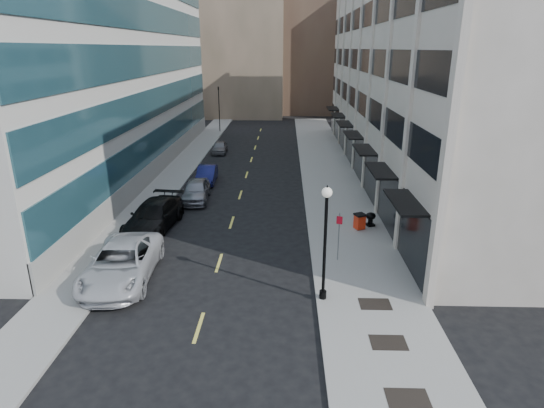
# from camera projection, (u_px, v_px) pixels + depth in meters

# --- Properties ---
(ground) EXTENTS (160.00, 160.00, 0.00)m
(ground) POSITION_uv_depth(u_px,v_px,m) (189.00, 359.00, 16.95)
(ground) COLOR black
(ground) RESTS_ON ground
(sidewalk_right) EXTENTS (5.00, 80.00, 0.15)m
(sidewalk_right) POSITION_uv_depth(u_px,v_px,m) (336.00, 195.00, 35.62)
(sidewalk_right) COLOR gray
(sidewalk_right) RESTS_ON ground
(sidewalk_left) EXTENTS (3.00, 80.00, 0.15)m
(sidewalk_left) POSITION_uv_depth(u_px,v_px,m) (159.00, 193.00, 36.01)
(sidewalk_left) COLOR gray
(sidewalk_left) RESTS_ON ground
(building_right) EXTENTS (15.30, 46.50, 18.25)m
(building_right) POSITION_uv_depth(u_px,v_px,m) (442.00, 72.00, 39.06)
(building_right) COLOR beige
(building_right) RESTS_ON ground
(building_left) EXTENTS (16.14, 46.00, 20.00)m
(building_left) POSITION_uv_depth(u_px,v_px,m) (64.00, 60.00, 39.67)
(building_left) COLOR beige
(building_left) RESTS_ON ground
(skyline_tan_near) EXTENTS (14.00, 18.00, 28.00)m
(skyline_tan_near) POSITION_uv_depth(u_px,v_px,m) (242.00, 29.00, 76.78)
(skyline_tan_near) COLOR #9A7E65
(skyline_tan_near) RESTS_ON ground
(skyline_brown) EXTENTS (12.00, 16.00, 34.00)m
(skyline_brown) POSITION_uv_depth(u_px,v_px,m) (312.00, 12.00, 79.24)
(skyline_brown) COLOR brown
(skyline_brown) RESTS_ON ground
(skyline_tan_far) EXTENTS (12.00, 14.00, 22.00)m
(skyline_tan_far) POSITION_uv_depth(u_px,v_px,m) (195.00, 48.00, 87.49)
(skyline_tan_far) COLOR #9A7E65
(skyline_tan_far) RESTS_ON ground
(skyline_stone) EXTENTS (10.00, 14.00, 20.00)m
(skyline_stone) POSITION_uv_depth(u_px,v_px,m) (373.00, 54.00, 75.57)
(skyline_stone) COLOR beige
(skyline_stone) RESTS_ON ground
(grate_near) EXTENTS (1.40, 1.00, 0.01)m
(grate_near) POSITION_uv_depth(u_px,v_px,m) (408.00, 399.00, 14.80)
(grate_near) COLOR black
(grate_near) RESTS_ON sidewalk_right
(grate_mid) EXTENTS (1.40, 1.00, 0.01)m
(grate_mid) POSITION_uv_depth(u_px,v_px,m) (388.00, 342.00, 17.63)
(grate_mid) COLOR black
(grate_mid) RESTS_ON sidewalk_right
(grate_far) EXTENTS (1.40, 1.00, 0.01)m
(grate_far) POSITION_uv_depth(u_px,v_px,m) (375.00, 304.00, 20.28)
(grate_far) COLOR black
(grate_far) RESTS_ON sidewalk_right
(road_centerline) EXTENTS (0.15, 68.20, 0.01)m
(road_centerline) POSITION_uv_depth(u_px,v_px,m) (236.00, 207.00, 33.02)
(road_centerline) COLOR #D8CC4C
(road_centerline) RESTS_ON ground
(traffic_signal) EXTENTS (0.66, 0.66, 6.98)m
(traffic_signal) POSITION_uv_depth(u_px,v_px,m) (218.00, 90.00, 60.61)
(traffic_signal) COLOR black
(traffic_signal) RESTS_ON ground
(car_white_van) EXTENTS (3.45, 6.81, 1.84)m
(car_white_van) POSITION_uv_depth(u_px,v_px,m) (122.00, 263.00, 22.45)
(car_white_van) COLOR silver
(car_white_van) RESTS_ON ground
(car_black_pickup) EXTENTS (3.15, 6.35, 1.77)m
(car_black_pickup) POSITION_uv_depth(u_px,v_px,m) (154.00, 216.00, 28.82)
(car_black_pickup) COLOR black
(car_black_pickup) RESTS_ON ground
(car_silver_sedan) EXTENTS (2.21, 4.86, 1.62)m
(car_silver_sedan) POSITION_uv_depth(u_px,v_px,m) (196.00, 190.00, 34.27)
(car_silver_sedan) COLOR gray
(car_silver_sedan) RESTS_ON ground
(car_blue_sedan) EXTENTS (1.70, 4.40, 1.43)m
(car_blue_sedan) POSITION_uv_depth(u_px,v_px,m) (207.00, 174.00, 38.92)
(car_blue_sedan) COLOR #151850
(car_blue_sedan) RESTS_ON ground
(car_grey_sedan) EXTENTS (1.64, 3.85, 1.30)m
(car_grey_sedan) POSITION_uv_depth(u_px,v_px,m) (220.00, 147.00, 49.92)
(car_grey_sedan) COLOR slate
(car_grey_sedan) RESTS_ON ground
(trash_bin) EXTENTS (0.82, 0.82, 1.02)m
(trash_bin) POSITION_uv_depth(u_px,v_px,m) (360.00, 221.00, 28.53)
(trash_bin) COLOR red
(trash_bin) RESTS_ON sidewalk_right
(lamppost) EXTENTS (0.45, 0.45, 5.42)m
(lamppost) POSITION_uv_depth(u_px,v_px,m) (325.00, 234.00, 19.75)
(lamppost) COLOR black
(lamppost) RESTS_ON sidewalk_right
(sign_post) EXTENTS (0.31, 0.13, 2.68)m
(sign_post) POSITION_uv_depth(u_px,v_px,m) (339.00, 231.00, 23.98)
(sign_post) COLOR slate
(sign_post) RESTS_ON sidewalk_right
(urn_planter) EXTENTS (0.64, 0.64, 0.89)m
(urn_planter) POSITION_uv_depth(u_px,v_px,m) (371.00, 218.00, 29.07)
(urn_planter) COLOR black
(urn_planter) RESTS_ON sidewalk_right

